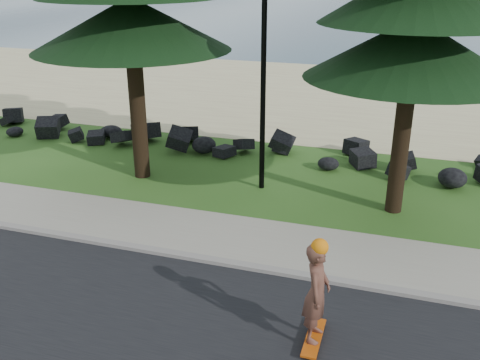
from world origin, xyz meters
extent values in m
plane|color=#2C561A|center=(0.00, 0.00, 0.00)|extent=(160.00, 160.00, 0.00)
cube|color=gray|center=(0.00, -0.90, 0.05)|extent=(160.00, 0.20, 0.10)
cube|color=gray|center=(0.00, 0.20, 0.04)|extent=(160.00, 2.00, 0.08)
cube|color=tan|center=(0.00, 14.50, 0.01)|extent=(160.00, 15.00, 0.01)
cube|color=#345263|center=(0.00, 51.00, 0.00)|extent=(160.00, 58.00, 0.01)
cylinder|color=black|center=(0.00, 3.20, 4.00)|extent=(0.14, 0.14, 8.00)
cube|color=#BE4A0B|center=(2.51, -2.72, 0.10)|extent=(0.25, 1.01, 0.03)
imported|color=brown|center=(2.51, -2.72, 0.96)|extent=(0.41, 0.62, 1.69)
sphere|color=orange|center=(2.51, -2.72, 1.77)|extent=(0.27, 0.27, 0.27)
camera|label=1|loc=(3.48, -9.78, 5.76)|focal=40.00mm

